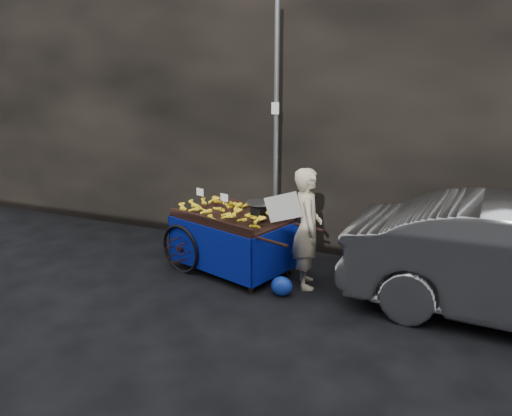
% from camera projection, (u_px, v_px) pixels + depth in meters
% --- Properties ---
extents(ground, '(80.00, 80.00, 0.00)m').
position_uv_depth(ground, '(225.00, 279.00, 7.37)').
color(ground, black).
rests_on(ground, ground).
extents(building_wall, '(13.50, 2.00, 5.00)m').
position_uv_depth(building_wall, '(307.00, 97.00, 8.83)').
color(building_wall, black).
rests_on(building_wall, ground).
extents(street_pole, '(0.12, 0.10, 4.00)m').
position_uv_depth(street_pole, '(276.00, 133.00, 7.85)').
color(street_pole, slate).
rests_on(street_pole, ground).
extents(banana_cart, '(2.49, 1.66, 1.25)m').
position_uv_depth(banana_cart, '(230.00, 221.00, 7.52)').
color(banana_cart, black).
rests_on(banana_cart, ground).
extents(vendor, '(0.93, 0.74, 1.71)m').
position_uv_depth(vendor, '(307.00, 228.00, 6.93)').
color(vendor, beige).
rests_on(vendor, ground).
extents(plastic_bag, '(0.30, 0.24, 0.27)m').
position_uv_depth(plastic_bag, '(282.00, 286.00, 6.80)').
color(plastic_bag, blue).
rests_on(plastic_bag, ground).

